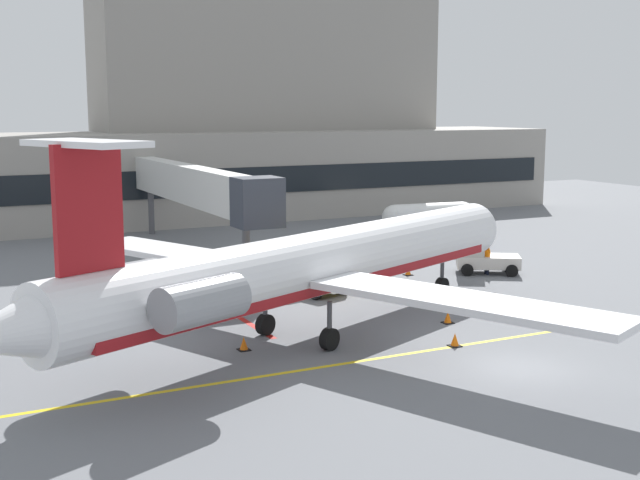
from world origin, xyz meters
The scene contains 13 objects.
ground centered at (0.00, 0.00, -0.05)m, with size 120.00×120.00×0.11m.
terminal_building centered at (5.21, 46.77, 7.57)m, with size 69.73×12.71×21.05m.
jet_bridge_west centered at (-3.01, 27.45, 4.52)m, with size 2.40×23.55×5.88m.
regional_jet centered at (-4.97, 7.20, 3.06)m, with size 30.00×25.62×8.55m.
baggage_tug centered at (-1.19, 15.02, 0.86)m, with size 2.99×3.71×1.84m.
pushback_tractor centered at (12.63, 22.55, 1.05)m, with size 3.85×3.16×2.36m.
belt_loader centered at (9.96, 15.10, 1.08)m, with size 4.00×3.51×2.42m.
fuel_tank centered at (16.67, 30.43, 1.23)m, with size 7.80×2.45×2.15m.
marshaller centered at (10.00, 14.62, 0.95)m, with size 0.34×0.82×1.87m.
safety_cone_alpha centered at (1.61, 6.59, 0.25)m, with size 0.47×0.47×0.55m.
safety_cone_bravo centered at (-8.07, 6.77, 0.25)m, with size 0.47×0.47×0.55m.
safety_cone_charlie centered at (5.84, 16.46, 0.25)m, with size 0.47×0.47×0.55m.
safety_cone_delta centered at (-0.27, 3.45, 0.25)m, with size 0.47×0.47×0.55m.
Camera 1 is at (-19.77, -23.23, 9.58)m, focal length 46.97 mm.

